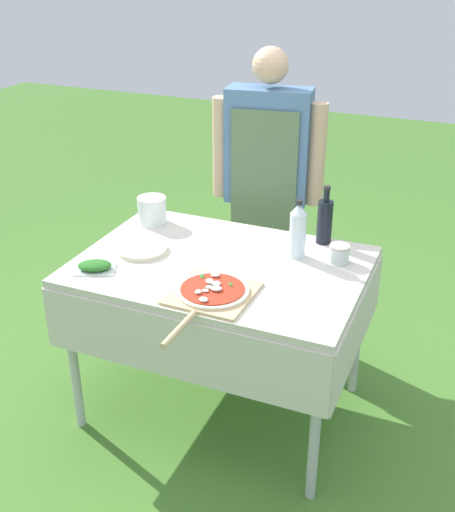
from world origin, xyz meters
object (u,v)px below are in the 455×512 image
herb_container (95,266)px  plate_stack (142,249)px  pizza_on_peel (211,293)px  prep_table (221,280)px  person_cook (267,174)px  oil_bottle (325,221)px  mixing_tub (152,210)px  water_bottle (298,230)px  sauce_jar (339,255)px

herb_container → plate_stack: (0.09, 0.24, -0.01)m
pizza_on_peel → prep_table: bearing=106.8°
person_cook → herb_container: 1.12m
oil_bottle → plate_stack: (-0.73, -0.41, -0.10)m
mixing_tub → oil_bottle: bearing=7.4°
oil_bottle → pizza_on_peel: bearing=-112.8°
pizza_on_peel → herb_container: bearing=-179.8°
mixing_tub → water_bottle: bearing=-5.9°
water_bottle → herb_container: size_ratio=1.34×
pizza_on_peel → oil_bottle: 0.72m
pizza_on_peel → oil_bottle: (0.28, 0.66, 0.10)m
pizza_on_peel → water_bottle: water_bottle is taller
prep_table → plate_stack: 0.39m
mixing_tub → pizza_on_peel: bearing=-44.3°
mixing_tub → sauce_jar: size_ratio=1.58×
water_bottle → mixing_tub: 0.78m
pizza_on_peel → plate_stack: 0.52m
pizza_on_peel → mixing_tub: bearing=136.8°
person_cook → herb_container: bearing=60.9°
water_bottle → plate_stack: 0.71m
water_bottle → sauce_jar: bearing=5.8°
herb_container → water_bottle: bearing=31.5°
herb_container → mixing_tub: (-0.02, 0.54, 0.05)m
prep_table → herb_container: size_ratio=6.25×
prep_table → herb_container: herb_container is taller
prep_table → sauce_jar: (0.47, 0.21, 0.12)m
pizza_on_peel → herb_container: 0.55m
water_bottle → sauce_jar: (0.19, 0.02, -0.09)m
oil_bottle → sauce_jar: oil_bottle is taller
water_bottle → plate_stack: water_bottle is taller
prep_table → oil_bottle: 0.56m
pizza_on_peel → sauce_jar: size_ratio=6.32×
oil_bottle → herb_container: 1.05m
oil_bottle → water_bottle: bearing=-110.6°
plate_stack → sauce_jar: bearing=16.0°
person_cook → plate_stack: size_ratio=6.90×
prep_table → sauce_jar: sauce_jar is taller
mixing_tub → sauce_jar: 0.96m
oil_bottle → plate_stack: bearing=-150.6°
herb_container → oil_bottle: bearing=38.3°
person_cook → sauce_jar: size_ratio=17.74×
prep_table → oil_bottle: oil_bottle is taller
herb_container → plate_stack: size_ratio=0.87×
person_cook → oil_bottle: 0.58m
oil_bottle → mixing_tub: 0.85m
sauce_jar → oil_bottle: bearing=124.2°
herb_container → plate_stack: 0.26m
person_cook → mixing_tub: size_ratio=11.20×
herb_container → plate_stack: bearing=68.6°
sauce_jar → plate_stack: bearing=-164.0°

